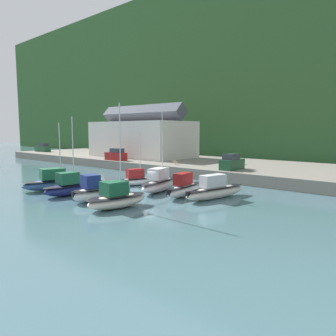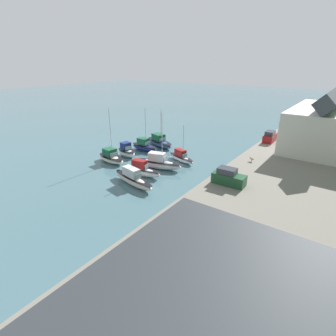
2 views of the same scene
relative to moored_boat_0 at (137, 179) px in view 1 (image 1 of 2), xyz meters
The scene contains 15 objects.
ground_plane 4.97m from the moored_boat_0, 23.44° to the right, with size 320.00×320.00×0.00m, color #476B75.
quay_promenade 19.45m from the moored_boat_0, 76.61° to the left, with size 116.47×20.59×1.48m.
harbor_clubhouse 27.01m from the moored_boat_0, 134.26° to the left, with size 21.08×11.46×10.49m.
moored_boat_0 is the anchor object (origin of this frame).
moored_boat_1 5.09m from the moored_boat_0, 12.35° to the right, with size 3.88×7.89×9.18m.
moored_boat_2 8.92m from the moored_boat_0, ahead, with size 2.43×6.71×2.49m.
moored_boat_3 11.86m from the moored_boat_0, ahead, with size 3.04×8.24×2.46m.
moored_boat_4 9.63m from the moored_boat_0, 119.02° to the right, with size 4.45×7.91×7.73m.
moored_boat_5 9.07m from the moored_boat_0, 94.30° to the right, with size 2.29×6.08×8.31m.
moored_boat_6 10.18m from the moored_boat_0, 67.90° to the right, with size 2.85×4.47×2.64m.
moored_boat_7 12.14m from the moored_boat_0, 51.77° to the right, with size 3.01×6.10×9.25m.
parked_car_0 19.24m from the moored_boat_0, 147.79° to the left, with size 4.24×1.91×2.16m.
parked_car_1 13.57m from the moored_boat_0, 59.93° to the left, with size 1.97×4.27×2.16m.
parked_car_2 50.55m from the moored_boat_0, 164.59° to the left, with size 4.38×2.28×2.16m.
dog_on_quay 11.73m from the moored_boat_0, 105.70° to the left, with size 0.62×0.86×0.68m.
Camera 1 is at (25.23, -25.97, 6.88)m, focal length 35.00 mm.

